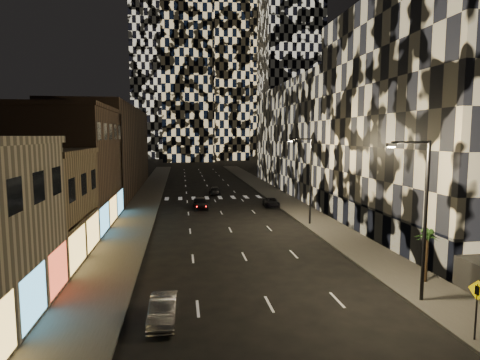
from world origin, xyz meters
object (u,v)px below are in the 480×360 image
object	(u,v)px
car_silver_parked	(163,310)
car_dark_oncoming	(215,190)
streetlight_near	(422,210)
ped_sign	(477,299)
palm_tree	(427,238)
car_dark_midlane	(201,203)
streetlight_far	(308,175)
car_dark_rightlane	(271,202)

from	to	relation	value
car_silver_parked	car_dark_oncoming	bearing A→B (deg)	83.69
car_dark_oncoming	streetlight_near	bearing A→B (deg)	103.67
ped_sign	palm_tree	xyz separation A→B (m)	(2.14, 7.06, 0.92)
car_silver_parked	car_dark_midlane	distance (m)	31.51
streetlight_far	palm_tree	bearing A→B (deg)	-82.92
streetlight_near	streetlight_far	world-z (taller)	same
car_dark_rightlane	palm_tree	world-z (taller)	palm_tree
car_silver_parked	ped_sign	xyz separation A→B (m)	(14.18, -4.16, 1.43)
car_dark_rightlane	palm_tree	xyz separation A→B (m)	(3.52, -28.75, 2.40)
streetlight_far	car_dark_rightlane	world-z (taller)	streetlight_far
streetlight_near	streetlight_far	bearing A→B (deg)	90.00
car_silver_parked	ped_sign	size ratio (longest dim) A/B	1.36
ped_sign	palm_tree	bearing A→B (deg)	59.77
car_silver_parked	car_dark_oncoming	size ratio (longest dim) A/B	0.89
streetlight_far	car_silver_parked	distance (m)	25.20
car_silver_parked	car_dark_oncoming	distance (m)	44.22
car_dark_rightlane	car_dark_midlane	bearing A→B (deg)	-173.08
streetlight_near	car_dark_midlane	xyz separation A→B (m)	(-10.73, 31.02, -4.60)
car_dark_midlane	ped_sign	world-z (taller)	ped_sign
car_dark_midlane	palm_tree	distance (m)	31.30
streetlight_near	car_silver_parked	bearing A→B (deg)	-178.78
car_dark_oncoming	car_dark_rightlane	size ratio (longest dim) A/B	1.03
car_dark_midlane	ped_sign	distance (m)	37.11
car_dark_oncoming	palm_tree	distance (m)	42.15
car_dark_rightlane	car_dark_oncoming	bearing A→B (deg)	123.13
streetlight_near	car_dark_oncoming	size ratio (longest dim) A/B	2.10
car_dark_midlane	ped_sign	size ratio (longest dim) A/B	1.58
car_dark_midlane	car_dark_rightlane	bearing A→B (deg)	-1.18
car_silver_parked	ped_sign	distance (m)	14.85
streetlight_far	car_dark_midlane	xyz separation A→B (m)	(-10.73, 11.02, -4.60)
car_silver_parked	car_dark_midlane	world-z (taller)	car_dark_midlane
ped_sign	car_dark_midlane	bearing A→B (deg)	93.47
streetlight_near	ped_sign	bearing A→B (deg)	-89.66
car_silver_parked	palm_tree	distance (m)	16.74
car_dark_oncoming	palm_tree	xyz separation A→B (m)	(10.02, -40.88, 2.35)
ped_sign	streetlight_near	bearing A→B (deg)	76.95
streetlight_near	car_dark_midlane	size ratio (longest dim) A/B	2.04
palm_tree	car_dark_oncoming	bearing A→B (deg)	103.77
car_dark_oncoming	ped_sign	size ratio (longest dim) A/B	1.54
streetlight_near	ped_sign	size ratio (longest dim) A/B	3.23
car_silver_parked	car_dark_oncoming	xyz separation A→B (m)	(6.30, 43.77, -0.00)
car_silver_parked	ped_sign	bearing A→B (deg)	-14.48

